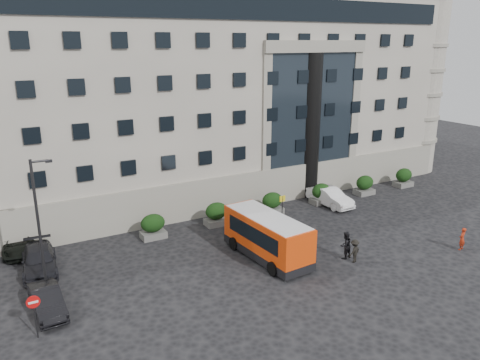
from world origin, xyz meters
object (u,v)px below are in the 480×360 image
object	(u,v)px
no_entry_sign	(34,308)
pedestrian_b	(345,245)
pedestrian_c	(354,251)
hedge_b	(216,214)
pedestrian_a	(462,239)
parked_car_d	(19,243)
white_taxi	(330,197)
hedge_a	(153,226)
street_lamp	(40,224)
hedge_e	(365,185)
parked_car_b	(47,301)
hedge_d	(321,193)
hedge_f	(404,177)
minibus	(267,235)
hedge_c	(272,203)
bus_stop_sign	(282,206)
parked_car_c	(39,260)

from	to	relation	value
no_entry_sign	pedestrian_b	xyz separation A→B (m)	(19.03, -0.64, -0.72)
pedestrian_c	hedge_b	bearing A→B (deg)	-80.21
no_entry_sign	pedestrian_a	distance (m)	27.25
parked_car_d	white_taxi	xyz separation A→B (m)	(24.77, -3.03, 0.14)
hedge_a	parked_car_d	distance (m)	9.10
hedge_a	hedge_b	size ratio (longest dim) A/B	1.00
street_lamp	pedestrian_c	bearing A→B (deg)	-16.65
hedge_e	parked_car_b	size ratio (longest dim) A/B	0.45
parked_car_b	hedge_d	bearing A→B (deg)	12.92
hedge_a	hedge_d	xyz separation A→B (m)	(15.60, 0.00, 0.00)
hedge_f	parked_car_d	xyz separation A→B (m)	(-34.81, 2.23, -0.29)
minibus	parked_car_d	distance (m)	17.01
hedge_c	hedge_d	world-z (taller)	same
pedestrian_a	parked_car_d	bearing A→B (deg)	-43.91
hedge_f	street_lamp	distance (m)	34.45
parked_car_d	pedestrian_c	xyz separation A→B (m)	(18.97, -12.45, 0.15)
hedge_c	pedestrian_c	bearing A→B (deg)	-91.34
hedge_a	white_taxi	distance (m)	15.98
hedge_a	white_taxi	size ratio (longest dim) A/B	0.39
hedge_b	hedge_c	xyz separation A→B (m)	(5.20, 0.00, 0.00)
hedge_e	pedestrian_c	world-z (taller)	hedge_e
pedestrian_b	bus_stop_sign	bearing A→B (deg)	-90.67
parked_car_c	hedge_a	bearing A→B (deg)	15.31
bus_stop_sign	pedestrian_a	distance (m)	12.87
pedestrian_b	street_lamp	bearing A→B (deg)	-19.78
bus_stop_sign	white_taxi	bearing A→B (deg)	17.20
hedge_b	hedge_f	bearing A→B (deg)	0.00
parked_car_b	pedestrian_c	world-z (taller)	pedestrian_c
hedge_b	parked_car_d	xyz separation A→B (m)	(-14.01, 2.23, -0.29)
hedge_b	street_lamp	xyz separation A→B (m)	(-13.14, -4.80, 3.44)
hedge_d	minibus	world-z (taller)	minibus
hedge_d	white_taxi	distance (m)	0.89
street_lamp	parked_car_b	xyz separation A→B (m)	(-0.28, -1.87, -3.70)
pedestrian_c	parked_car_b	bearing A→B (deg)	-27.01
no_entry_sign	parked_car_b	distance (m)	2.50
pedestrian_a	pedestrian_c	size ratio (longest dim) A/B	1.02
hedge_e	bus_stop_sign	bearing A→B (deg)	-166.08
hedge_e	pedestrian_c	size ratio (longest dim) A/B	1.16
no_entry_sign	pedestrian_c	size ratio (longest dim) A/B	1.47
no_entry_sign	hedge_f	bearing A→B (deg)	14.17
hedge_f	street_lamp	world-z (taller)	street_lamp
hedge_f	pedestrian_c	size ratio (longest dim) A/B	1.16
pedestrian_b	parked_car_c	bearing A→B (deg)	-29.35
hedge_d	parked_car_c	world-z (taller)	hedge_d
hedge_e	pedestrian_a	bearing A→B (deg)	-102.71
hedge_c	parked_car_d	distance (m)	19.34
hedge_d	pedestrian_b	xyz separation A→B (m)	(-5.57, -9.48, 0.01)
hedge_a	pedestrian_a	size ratio (longest dim) A/B	1.14
bus_stop_sign	pedestrian_a	bearing A→B (deg)	-48.52
street_lamp	hedge_b	bearing A→B (deg)	20.07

